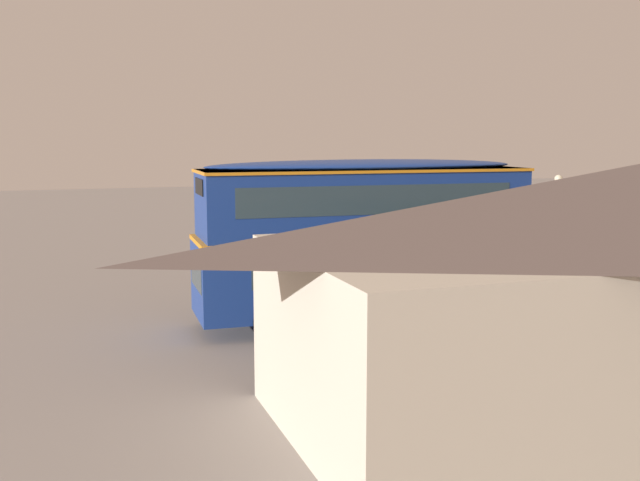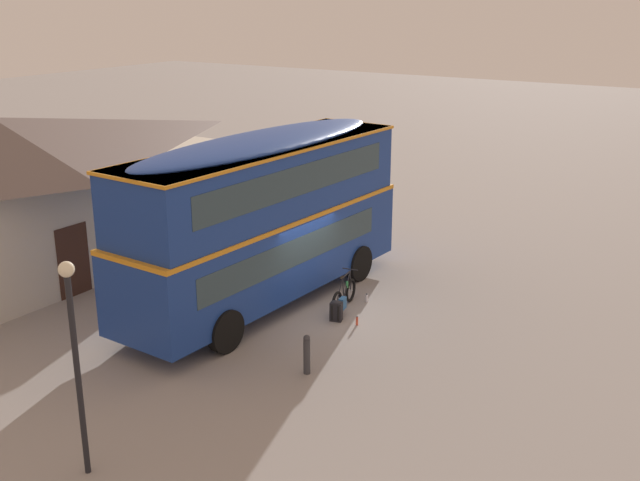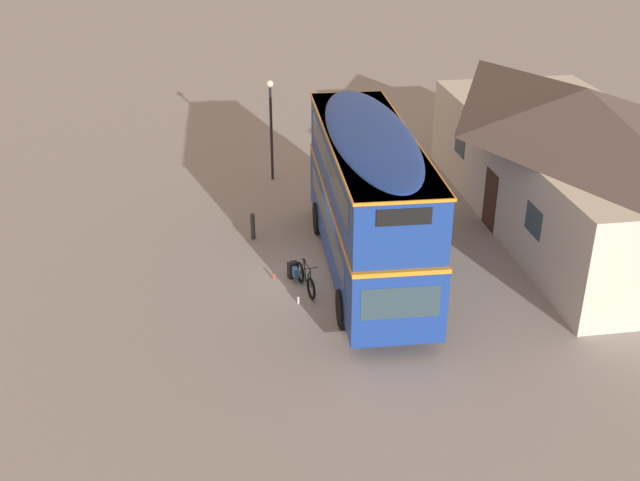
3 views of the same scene
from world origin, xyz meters
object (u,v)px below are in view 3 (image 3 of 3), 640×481
(double_decker_bus, at_px, (368,195))
(kerb_bollard, at_px, (253,226))
(water_bottle_red_squeeze, at_px, (274,276))
(backpack_on_ground, at_px, (293,269))
(water_bottle_clear_plastic, at_px, (298,300))
(street_lamp, at_px, (271,118))
(touring_bicycle, at_px, (304,278))

(double_decker_bus, distance_m, kerb_bollard, 4.95)
(double_decker_bus, relative_size, water_bottle_red_squeeze, 39.39)
(backpack_on_ground, xyz_separation_m, water_bottle_clear_plastic, (1.58, -0.07, -0.18))
(water_bottle_red_squeeze, relative_size, street_lamp, 0.06)
(touring_bicycle, bearing_deg, water_bottle_red_squeeze, -131.46)
(water_bottle_red_squeeze, distance_m, kerb_bollard, 3.02)
(street_lamp, relative_size, kerb_bollard, 4.23)
(touring_bicycle, bearing_deg, street_lamp, 179.31)
(water_bottle_clear_plastic, xyz_separation_m, street_lamp, (-9.88, 0.41, 2.46))
(touring_bicycle, distance_m, backpack_on_ground, 0.83)
(double_decker_bus, height_order, street_lamp, double_decker_bus)
(backpack_on_ground, distance_m, water_bottle_red_squeeze, 0.65)
(kerb_bollard, bearing_deg, backpack_on_ground, 18.30)
(double_decker_bus, xyz_separation_m, kerb_bollard, (-2.98, -3.32, -2.14))
(double_decker_bus, relative_size, street_lamp, 2.41)
(water_bottle_clear_plastic, bearing_deg, kerb_bollard, -168.67)
(water_bottle_clear_plastic, relative_size, kerb_bollard, 0.26)
(water_bottle_clear_plastic, distance_m, water_bottle_red_squeeze, 1.64)
(touring_bicycle, distance_m, street_lamp, 9.35)
(water_bottle_clear_plastic, xyz_separation_m, water_bottle_red_squeeze, (-1.54, -0.55, -0.00))
(water_bottle_red_squeeze, bearing_deg, street_lamp, 173.41)
(double_decker_bus, bearing_deg, kerb_bollard, -131.97)
(backpack_on_ground, bearing_deg, kerb_bollard, -161.70)
(touring_bicycle, xyz_separation_m, kerb_bollard, (-3.73, -1.21, 0.13))
(street_lamp, xyz_separation_m, kerb_bollard, (5.36, -1.32, -2.08))
(backpack_on_ground, relative_size, water_bottle_clear_plastic, 2.24)
(touring_bicycle, relative_size, kerb_bollard, 1.79)
(street_lamp, bearing_deg, water_bottle_clear_plastic, -2.38)
(backpack_on_ground, bearing_deg, double_decker_bus, 88.94)
(touring_bicycle, height_order, backpack_on_ground, touring_bicycle)
(water_bottle_red_squeeze, height_order, kerb_bollard, kerb_bollard)
(water_bottle_red_squeeze, bearing_deg, kerb_bollard, -173.24)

